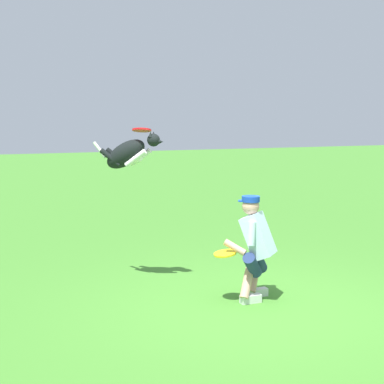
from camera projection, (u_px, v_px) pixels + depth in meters
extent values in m
plane|color=#40812B|center=(261.00, 310.00, 6.85)|extent=(60.00, 60.00, 0.00)
cube|color=silver|center=(257.00, 292.00, 7.35)|extent=(0.26, 0.10, 0.10)
cylinder|color=tan|center=(254.00, 277.00, 7.35)|extent=(0.30, 0.29, 0.37)
cylinder|color=navy|center=(258.00, 261.00, 7.27)|extent=(0.39, 0.39, 0.37)
cube|color=silver|center=(251.00, 299.00, 7.10)|extent=(0.26, 0.10, 0.10)
cylinder|color=tan|center=(247.00, 283.00, 7.09)|extent=(0.30, 0.29, 0.37)
cylinder|color=navy|center=(252.00, 265.00, 7.06)|extent=(0.39, 0.39, 0.37)
cube|color=silver|center=(258.00, 236.00, 7.11)|extent=(0.53, 0.53, 0.58)
cylinder|color=silver|center=(261.00, 228.00, 7.29)|extent=(0.16, 0.16, 0.29)
cylinder|color=silver|center=(252.00, 234.00, 6.93)|extent=(0.16, 0.16, 0.29)
cylinder|color=tan|center=(235.00, 248.00, 7.01)|extent=(0.26, 0.26, 0.19)
cylinder|color=tan|center=(259.00, 240.00, 7.35)|extent=(0.16, 0.16, 0.27)
sphere|color=tan|center=(251.00, 206.00, 7.10)|extent=(0.21, 0.21, 0.21)
cylinder|color=#173FB2|center=(251.00, 199.00, 7.09)|extent=(0.22, 0.22, 0.07)
cylinder|color=#173FB2|center=(243.00, 201.00, 7.13)|extent=(0.12, 0.12, 0.02)
ellipsoid|color=black|center=(126.00, 154.00, 7.73)|extent=(0.70, 0.65, 0.56)
ellipsoid|color=white|center=(137.00, 157.00, 7.69)|extent=(0.15, 0.21, 0.18)
sphere|color=black|center=(154.00, 140.00, 7.59)|extent=(0.17, 0.17, 0.17)
cone|color=black|center=(160.00, 142.00, 7.57)|extent=(0.13, 0.13, 0.09)
cone|color=black|center=(151.00, 134.00, 7.53)|extent=(0.06, 0.06, 0.07)
cone|color=black|center=(154.00, 134.00, 7.64)|extent=(0.06, 0.06, 0.07)
cylinder|color=white|center=(136.00, 158.00, 7.60)|extent=(0.28, 0.25, 0.24)
cylinder|color=white|center=(141.00, 157.00, 7.77)|extent=(0.28, 0.25, 0.24)
cylinder|color=black|center=(111.00, 158.00, 7.70)|extent=(0.28, 0.25, 0.24)
cylinder|color=black|center=(116.00, 157.00, 7.87)|extent=(0.28, 0.25, 0.24)
cylinder|color=white|center=(100.00, 150.00, 7.83)|extent=(0.18, 0.16, 0.23)
cylinder|color=red|center=(142.00, 130.00, 7.61)|extent=(0.26, 0.25, 0.09)
cylinder|color=yellow|center=(225.00, 253.00, 7.05)|extent=(0.36, 0.36, 0.08)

